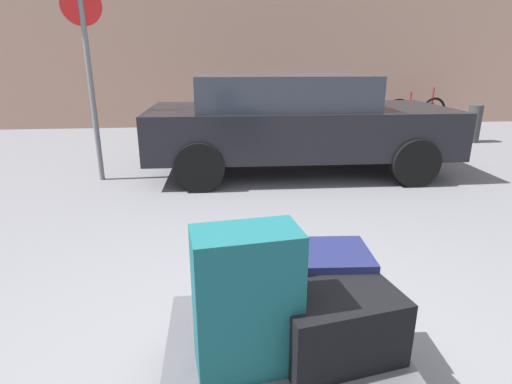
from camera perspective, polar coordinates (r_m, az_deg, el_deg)
luggage_cart at (r=2.17m, az=3.50°, el=-20.91°), size 1.11×0.80×0.34m
duffel_bag_navy_center at (r=2.22m, az=7.38°, el=-12.27°), size 0.64×0.40×0.35m
duffel_bag_black_rear_left at (r=1.96m, az=11.46°, el=-17.71°), size 0.59×0.44×0.31m
suitcase_teal_front_right at (r=1.77m, az=-1.32°, el=-15.08°), size 0.47×0.30×0.65m
parked_car at (r=6.07m, az=5.41°, el=9.86°), size 4.34×2.00×1.42m
bicycle_leaning at (r=10.89m, az=21.50°, el=10.34°), size 1.74×0.42×0.96m
bollard_kerb_near at (r=8.31m, az=13.19°, el=9.03°), size 0.27×0.27×0.75m
bollard_kerb_mid at (r=8.95m, az=22.97°, el=8.71°), size 0.27×0.27×0.75m
bollard_kerb_far at (r=9.46m, az=28.21°, el=8.44°), size 0.27×0.27×0.75m
no_parking_sign at (r=5.95m, az=-22.42°, el=16.11°), size 0.49×0.15×2.52m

